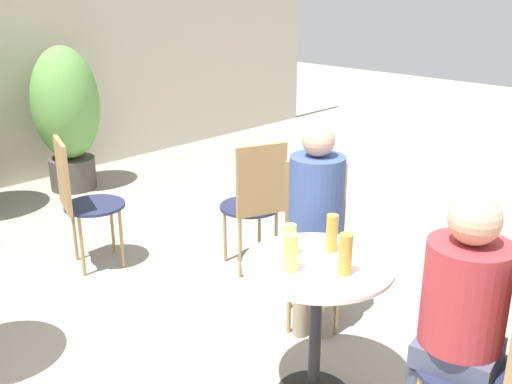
{
  "coord_description": "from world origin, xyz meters",
  "views": [
    {
      "loc": [
        -1.84,
        -1.63,
        1.98
      ],
      "look_at": [
        0.15,
        0.31,
        0.99
      ],
      "focal_mm": 42.0,
      "sensor_mm": 36.0,
      "label": 1
    }
  ],
  "objects_px": {
    "beer_glass_2": "(290,253)",
    "seated_person_1": "(316,211)",
    "beer_glass_0": "(332,233)",
    "bistro_chair_3": "(78,193)",
    "bistro_chair_1": "(315,228)",
    "bistro_chair_0": "(495,353)",
    "cafe_table_near": "(317,297)",
    "seated_person_0": "(459,307)",
    "bistro_chair_2": "(256,196)",
    "beer_glass_3": "(346,254)",
    "potted_plant_2": "(66,112)",
    "beer_glass_1": "(290,240)"
  },
  "relations": [
    {
      "from": "beer_glass_2",
      "to": "seated_person_1",
      "type": "bearing_deg",
      "value": 29.91
    },
    {
      "from": "beer_glass_0",
      "to": "beer_glass_2",
      "type": "distance_m",
      "value": 0.3
    },
    {
      "from": "bistro_chair_3",
      "to": "seated_person_1",
      "type": "distance_m",
      "value": 1.78
    },
    {
      "from": "bistro_chair_1",
      "to": "seated_person_1",
      "type": "relative_size",
      "value": 0.77
    },
    {
      "from": "bistro_chair_0",
      "to": "beer_glass_2",
      "type": "relative_size",
      "value": 5.4
    },
    {
      "from": "cafe_table_near",
      "to": "bistro_chair_0",
      "type": "height_order",
      "value": "bistro_chair_0"
    },
    {
      "from": "seated_person_0",
      "to": "beer_glass_2",
      "type": "relative_size",
      "value": 6.85
    },
    {
      "from": "bistro_chair_2",
      "to": "beer_glass_2",
      "type": "distance_m",
      "value": 1.48
    },
    {
      "from": "bistro_chair_1",
      "to": "beer_glass_3",
      "type": "bearing_deg",
      "value": -82.73
    },
    {
      "from": "beer_glass_0",
      "to": "beer_glass_2",
      "type": "xyz_separation_m",
      "value": [
        -0.3,
        0.0,
        -0.0
      ]
    },
    {
      "from": "cafe_table_near",
      "to": "beer_glass_2",
      "type": "distance_m",
      "value": 0.31
    },
    {
      "from": "bistro_chair_0",
      "to": "bistro_chair_3",
      "type": "bearing_deg",
      "value": -96.25
    },
    {
      "from": "cafe_table_near",
      "to": "potted_plant_2",
      "type": "height_order",
      "value": "potted_plant_2"
    },
    {
      "from": "potted_plant_2",
      "to": "bistro_chair_1",
      "type": "bearing_deg",
      "value": -93.39
    },
    {
      "from": "beer_glass_1",
      "to": "beer_glass_2",
      "type": "height_order",
      "value": "beer_glass_2"
    },
    {
      "from": "seated_person_1",
      "to": "potted_plant_2",
      "type": "bearing_deg",
      "value": 135.12
    },
    {
      "from": "seated_person_0",
      "to": "beer_glass_2",
      "type": "xyz_separation_m",
      "value": [
        -0.26,
        0.69,
        0.1
      ]
    },
    {
      "from": "bistro_chair_1",
      "to": "beer_glass_2",
      "type": "xyz_separation_m",
      "value": [
        -0.77,
        -0.48,
        0.26
      ]
    },
    {
      "from": "beer_glass_1",
      "to": "beer_glass_3",
      "type": "height_order",
      "value": "beer_glass_3"
    },
    {
      "from": "bistro_chair_3",
      "to": "beer_glass_0",
      "type": "distance_m",
      "value": 2.09
    },
    {
      "from": "bistro_chair_1",
      "to": "beer_glass_3",
      "type": "distance_m",
      "value": 0.96
    },
    {
      "from": "cafe_table_near",
      "to": "bistro_chair_3",
      "type": "distance_m",
      "value": 2.11
    },
    {
      "from": "bistro_chair_1",
      "to": "beer_glass_3",
      "type": "xyz_separation_m",
      "value": [
        -0.63,
        -0.67,
        0.27
      ]
    },
    {
      "from": "beer_glass_2",
      "to": "potted_plant_2",
      "type": "bearing_deg",
      "value": 75.4
    },
    {
      "from": "bistro_chair_3",
      "to": "potted_plant_2",
      "type": "distance_m",
      "value": 1.86
    },
    {
      "from": "bistro_chair_1",
      "to": "bistro_chair_3",
      "type": "height_order",
      "value": "same"
    },
    {
      "from": "seated_person_1",
      "to": "beer_glass_1",
      "type": "distance_m",
      "value": 0.6
    },
    {
      "from": "bistro_chair_0",
      "to": "potted_plant_2",
      "type": "distance_m",
      "value": 4.61
    },
    {
      "from": "bistro_chair_1",
      "to": "bistro_chair_3",
      "type": "bearing_deg",
      "value": 163.01
    },
    {
      "from": "cafe_table_near",
      "to": "potted_plant_2",
      "type": "relative_size",
      "value": 0.53
    },
    {
      "from": "cafe_table_near",
      "to": "beer_glass_1",
      "type": "relative_size",
      "value": 4.79
    },
    {
      "from": "seated_person_0",
      "to": "beer_glass_3",
      "type": "relative_size",
      "value": 6.32
    },
    {
      "from": "cafe_table_near",
      "to": "bistro_chair_1",
      "type": "height_order",
      "value": "bistro_chair_1"
    },
    {
      "from": "seated_person_1",
      "to": "beer_glass_3",
      "type": "relative_size",
      "value": 6.45
    },
    {
      "from": "beer_glass_2",
      "to": "potted_plant_2",
      "type": "relative_size",
      "value": 0.13
    },
    {
      "from": "bistro_chair_1",
      "to": "bistro_chair_2",
      "type": "bearing_deg",
      "value": 126.71
    },
    {
      "from": "bistro_chair_0",
      "to": "seated_person_1",
      "type": "relative_size",
      "value": 0.77
    },
    {
      "from": "bistro_chair_3",
      "to": "beer_glass_0",
      "type": "bearing_deg",
      "value": -155.43
    },
    {
      "from": "beer_glass_0",
      "to": "beer_glass_1",
      "type": "relative_size",
      "value": 1.2
    },
    {
      "from": "seated_person_1",
      "to": "beer_glass_1",
      "type": "relative_size",
      "value": 8.03
    },
    {
      "from": "beer_glass_1",
      "to": "beer_glass_3",
      "type": "relative_size",
      "value": 0.8
    },
    {
      "from": "seated_person_0",
      "to": "beer_glass_0",
      "type": "height_order",
      "value": "seated_person_0"
    },
    {
      "from": "seated_person_0",
      "to": "beer_glass_2",
      "type": "height_order",
      "value": "seated_person_0"
    },
    {
      "from": "potted_plant_2",
      "to": "beer_glass_2",
      "type": "bearing_deg",
      "value": -104.6
    },
    {
      "from": "bistro_chair_3",
      "to": "beer_glass_1",
      "type": "xyz_separation_m",
      "value": [
        0.01,
        -1.95,
        0.25
      ]
    },
    {
      "from": "cafe_table_near",
      "to": "bistro_chair_2",
      "type": "relative_size",
      "value": 0.77
    },
    {
      "from": "beer_glass_0",
      "to": "beer_glass_1",
      "type": "distance_m",
      "value": 0.21
    },
    {
      "from": "beer_glass_3",
      "to": "bistro_chair_1",
      "type": "bearing_deg",
      "value": 46.8
    },
    {
      "from": "seated_person_0",
      "to": "bistro_chair_2",
      "type": "bearing_deg",
      "value": -120.04
    },
    {
      "from": "seated_person_1",
      "to": "beer_glass_2",
      "type": "distance_m",
      "value": 0.76
    }
  ]
}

